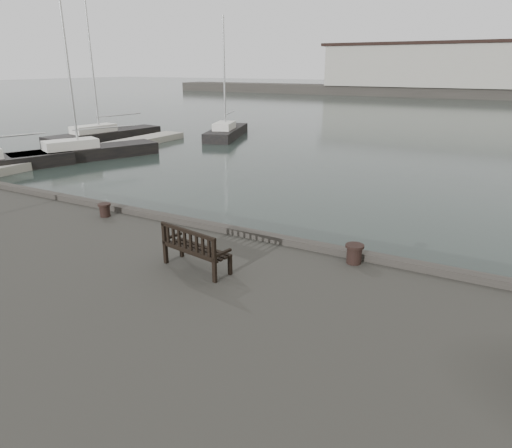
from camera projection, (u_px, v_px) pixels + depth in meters
The scene contains 9 objects.
ground at pixel (242, 282), 13.46m from camera, with size 400.00×400.00×0.00m, color black.
pontoon at pixel (63, 156), 30.79m from camera, with size 2.00×24.00×0.50m, color #99978E.
breakwater at pixel (459, 75), 90.17m from camera, with size 140.00×9.50×12.20m.
bench at pixel (196, 256), 10.53m from camera, with size 1.82×0.90×1.00m.
bollard_left at pixel (105, 210), 14.28m from camera, with size 0.40×0.40×0.42m, color black.
bollard_right at pixel (354, 254), 10.88m from camera, with size 0.45×0.45×0.47m, color black.
yacht_b at pixel (105, 138), 38.91m from camera, with size 3.79×10.62×13.68m.
yacht_c at pixel (87, 155), 31.20m from camera, with size 5.93×9.80×13.00m.
yacht_d at pixel (227, 135), 40.77m from camera, with size 4.76×8.53×10.58m.
Camera 1 is at (6.26, -10.42, 6.04)m, focal length 32.00 mm.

